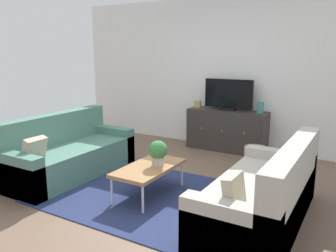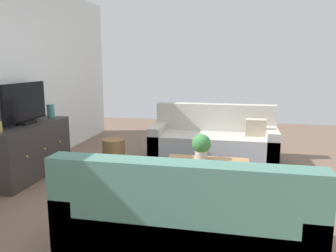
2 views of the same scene
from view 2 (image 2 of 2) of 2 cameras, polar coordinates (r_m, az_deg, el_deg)
name	(u,v)px [view 2 (image 2 of 2)]	position (r m, az deg, el deg)	size (l,w,h in m)	color
ground_plane	(196,191)	(4.15, 4.70, -10.95)	(10.00, 10.00, 0.00)	brown
wall_back	(0,77)	(4.88, -26.57, 7.50)	(6.40, 0.12, 2.70)	white
area_rug	(208,192)	(4.13, 6.80, -10.99)	(2.50, 1.90, 0.01)	navy
couch_left_side	(186,226)	(2.72, 3.09, -16.52)	(0.84, 1.93, 0.86)	#4C7A6B
couch_right_side	(214,142)	(5.42, 7.77, -2.64)	(0.84, 1.93, 0.86)	#B2ADA3
coffee_table	(207,164)	(4.03, 6.63, -6.43)	(0.51, 0.98, 0.38)	#A37547
potted_plant	(201,145)	(4.06, 5.66, -3.31)	(0.23, 0.23, 0.31)	#B7B2A8
tv_console	(30,150)	(4.92, -22.40, -3.84)	(1.40, 0.47, 0.72)	#332D2B
flat_screen_tv	(25,104)	(4.82, -23.14, 3.48)	(0.87, 0.16, 0.55)	black
glass_vase	(51,111)	(5.31, -19.25, 2.45)	(0.11, 0.11, 0.19)	teal
wicker_basket	(114,151)	(5.23, -9.17, -4.26)	(0.34, 0.34, 0.38)	olive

